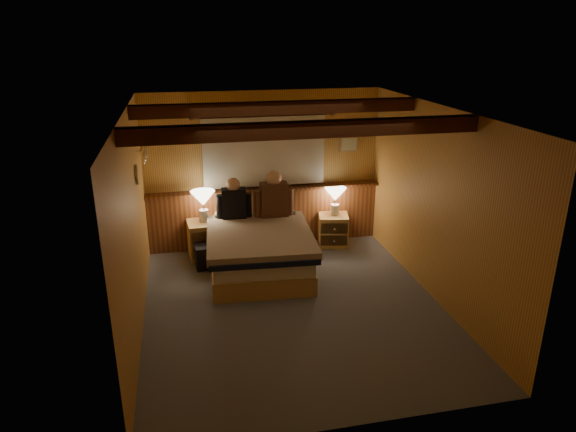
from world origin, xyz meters
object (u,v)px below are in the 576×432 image
object	(u,v)px
nightstand_left	(205,239)
nightstand_right	(333,230)
person_left	(234,201)
lamp_left	(203,200)
person_right	(274,197)
lamp_right	(335,196)
duffel_bag	(215,254)
bed	(259,250)

from	to	relation	value
nightstand_left	nightstand_right	xyz separation A→B (m)	(2.00, 0.02, -0.03)
nightstand_left	person_left	world-z (taller)	person_left
lamp_left	person_right	bearing A→B (deg)	-8.77
lamp_right	person_left	xyz separation A→B (m)	(-1.59, -0.12, 0.06)
person_right	duffel_bag	distance (m)	1.20
person_left	duffel_bag	world-z (taller)	person_left
duffel_bag	person_left	bearing A→B (deg)	35.12
nightstand_right	lamp_right	distance (m)	0.56
lamp_right	duffel_bag	size ratio (longest dim) A/B	0.75
nightstand_left	lamp_right	distance (m)	2.09
bed	lamp_left	world-z (taller)	lamp_left
nightstand_right	person_left	world-z (taller)	person_left
bed	nightstand_left	distance (m)	0.98
nightstand_left	lamp_right	bearing A→B (deg)	-3.15
bed	nightstand_right	bearing A→B (deg)	32.20
nightstand_left	nightstand_right	bearing A→B (deg)	-3.85
person_right	duffel_bag	size ratio (longest dim) A/B	1.22
person_right	person_left	bearing A→B (deg)	175.63
lamp_left	nightstand_right	bearing A→B (deg)	-0.50
lamp_right	person_right	distance (m)	1.02
lamp_right	lamp_left	bearing A→B (deg)	-179.78
bed	person_right	world-z (taller)	person_right
nightstand_left	lamp_left	bearing A→B (deg)	87.06
nightstand_left	person_left	xyz separation A→B (m)	(0.44, -0.08, 0.59)
lamp_right	duffel_bag	xyz separation A→B (m)	(-1.92, -0.40, -0.63)
person_left	nightstand_left	bearing A→B (deg)	173.17
lamp_right	nightstand_right	bearing A→B (deg)	-134.22
lamp_left	lamp_right	size ratio (longest dim) A/B	1.07
person_right	lamp_left	bearing A→B (deg)	171.14
lamp_left	bed	bearing A→B (deg)	-44.86
nightstand_right	lamp_right	xyz separation A→B (m)	(0.02, 0.03, 0.56)
nightstand_right	duffel_bag	distance (m)	1.93
bed	lamp_right	world-z (taller)	lamp_right
lamp_right	duffel_bag	distance (m)	2.06
nightstand_right	lamp_left	xyz separation A→B (m)	(-2.00, 0.02, 0.63)
person_left	duffel_bag	size ratio (longest dim) A/B	1.07
bed	nightstand_left	world-z (taller)	bed
person_left	person_right	size ratio (longest dim) A/B	0.88
lamp_right	person_left	distance (m)	1.59
nightstand_left	person_right	size ratio (longest dim) A/B	0.77
lamp_right	nightstand_left	bearing A→B (deg)	-178.69
lamp_right	duffel_bag	world-z (taller)	lamp_right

